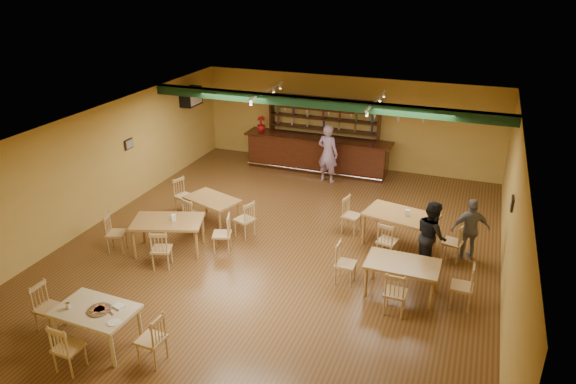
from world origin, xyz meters
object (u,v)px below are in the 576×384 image
at_px(near_table, 98,327).
at_px(patron_right_a, 431,235).
at_px(bar_counter, 317,154).
at_px(dining_table_b, 400,230).
at_px(patron_bar, 328,154).
at_px(dining_table_a, 213,211).
at_px(dining_table_c, 169,236).
at_px(dining_table_d, 401,278).

relative_size(near_table, patron_right_a, 0.87).
height_order(bar_counter, dining_table_b, bar_counter).
bearing_deg(bar_counter, near_table, -95.80).
bearing_deg(bar_counter, dining_table_b, -50.62).
bearing_deg(patron_right_a, patron_bar, 13.87).
height_order(dining_table_a, dining_table_c, dining_table_c).
xyz_separation_m(bar_counter, dining_table_b, (3.41, -4.16, -0.15)).
xyz_separation_m(dining_table_b, dining_table_c, (-5.05, -2.19, -0.01)).
bearing_deg(near_table, dining_table_c, 103.18).
bearing_deg(dining_table_a, dining_table_d, 1.84).
relative_size(dining_table_c, patron_right_a, 0.99).
height_order(bar_counter, dining_table_d, bar_counter).
distance_m(near_table, patron_right_a, 7.06).
bearing_deg(near_table, bar_counter, 86.38).
bearing_deg(patron_right_a, bar_counter, 13.06).
relative_size(bar_counter, patron_right_a, 3.01).
bearing_deg(dining_table_a, patron_bar, 81.29).
distance_m(dining_table_d, patron_right_a, 1.40).
height_order(dining_table_a, near_table, near_table).
height_order(bar_counter, dining_table_c, bar_counter).
xyz_separation_m(bar_counter, dining_table_d, (3.80, -6.22, -0.20)).
xyz_separation_m(bar_counter, near_table, (-0.99, -9.72, -0.19)).
bearing_deg(dining_table_a, dining_table_c, -80.27).
distance_m(dining_table_b, near_table, 7.09).
distance_m(bar_counter, dining_table_b, 5.38).
relative_size(bar_counter, dining_table_c, 3.03).
bearing_deg(patron_right_a, dining_table_c, 76.11).
xyz_separation_m(dining_table_b, dining_table_d, (0.39, -2.06, -0.05)).
bearing_deg(near_table, dining_table_d, 38.30).
bearing_deg(dining_table_c, dining_table_a, 61.76).
xyz_separation_m(dining_table_c, patron_bar, (2.24, 5.53, 0.52)).
distance_m(bar_counter, dining_table_a, 4.87).
xyz_separation_m(dining_table_a, patron_bar, (1.98, 3.84, 0.57)).
bearing_deg(patron_right_a, dining_table_a, 59.72).
relative_size(near_table, patron_bar, 0.76).
xyz_separation_m(dining_table_c, near_table, (0.65, -3.36, -0.03)).
bearing_deg(near_table, dining_table_a, 96.63).
distance_m(dining_table_c, patron_right_a, 6.03).
distance_m(dining_table_b, patron_right_a, 1.20).
relative_size(dining_table_b, dining_table_d, 1.13).
xyz_separation_m(dining_table_b, near_table, (-4.40, -5.56, -0.04)).
height_order(dining_table_a, dining_table_b, dining_table_b).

